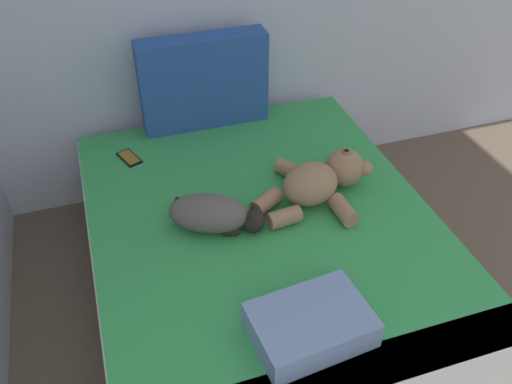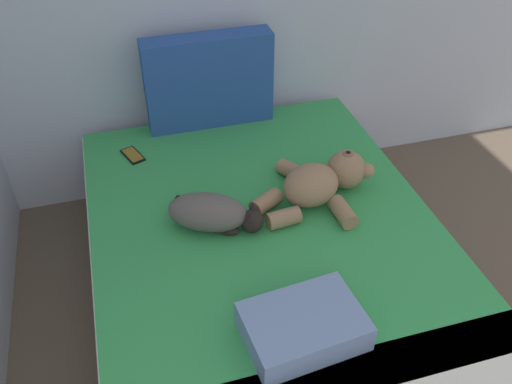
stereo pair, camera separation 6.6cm
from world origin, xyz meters
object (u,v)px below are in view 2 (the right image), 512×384
at_px(bed, 266,267).
at_px(cat, 212,213).
at_px(teddy_bear, 321,182).
at_px(patterned_cushion, 209,81).
at_px(throw_pillow, 303,326).
at_px(cell_phone, 133,155).

bearing_deg(bed, cat, 162.66).
distance_m(cat, teddy_bear, 0.52).
height_order(patterned_cushion, throw_pillow, patterned_cushion).
distance_m(bed, throw_pillow, 0.65).
bearing_deg(cell_phone, bed, -54.26).
relative_size(teddy_bear, cell_phone, 3.67).
bearing_deg(patterned_cushion, bed, -87.16).
bearing_deg(patterned_cushion, teddy_bear, -66.28).
bearing_deg(teddy_bear, throw_pillow, -115.63).
xyz_separation_m(bed, cat, (-0.22, 0.07, 0.32)).
xyz_separation_m(bed, teddy_bear, (0.29, 0.13, 0.34)).
xyz_separation_m(cat, cell_phone, (-0.28, 0.62, -0.07)).
bearing_deg(bed, patterned_cushion, 92.84).
bearing_deg(throw_pillow, cat, 105.33).
relative_size(patterned_cushion, throw_pillow, 1.67).
bearing_deg(throw_pillow, teddy_bear, 64.37).
bearing_deg(patterned_cushion, throw_pillow, -89.96).
distance_m(cat, throw_pillow, 0.67).
bearing_deg(bed, teddy_bear, 23.96).
relative_size(bed, throw_pillow, 4.99).
height_order(bed, throw_pillow, throw_pillow).
height_order(teddy_bear, cell_phone, teddy_bear).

